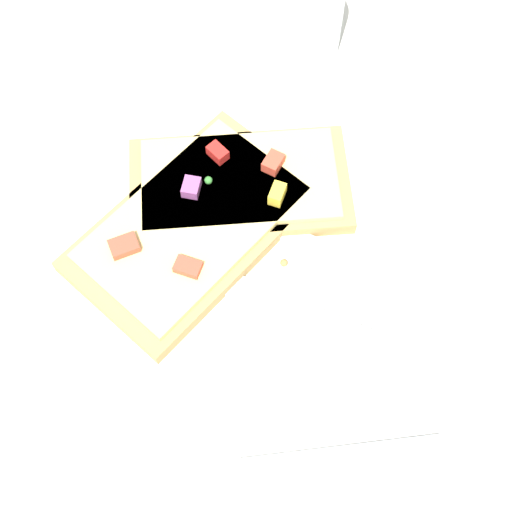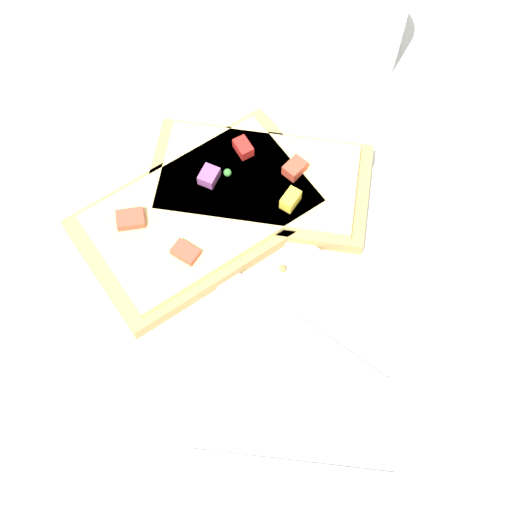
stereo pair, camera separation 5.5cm
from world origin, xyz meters
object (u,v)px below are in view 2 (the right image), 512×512
knife (286,321)px  pizza_slice_main (202,215)px  drinking_glass (362,26)px  pizza_slice_corner (259,183)px  plate (256,265)px  fork (278,226)px

knife → pizza_slice_main: bearing=-15.8°
knife → pizza_slice_main: 0.11m
pizza_slice_main → drinking_glass: bearing=17.6°
drinking_glass → pizza_slice_corner: bearing=65.0°
plate → pizza_slice_corner: pizza_slice_corner is taller
knife → pizza_slice_corner: 0.12m
fork → plate: bearing=96.4°
plate → fork: 0.04m
fork → pizza_slice_main: pizza_slice_main is taller
pizza_slice_corner → drinking_glass: (-0.07, -0.16, 0.02)m
pizza_slice_corner → drinking_glass: 0.17m
drinking_glass → plate: bearing=73.1°
plate → pizza_slice_main: (0.05, -0.03, 0.02)m
knife → pizza_slice_main: pizza_slice_main is taller
drinking_glass → fork: bearing=74.3°
pizza_slice_corner → drinking_glass: drinking_glass is taller
plate → drinking_glass: bearing=-106.9°
pizza_slice_main → pizza_slice_corner: (-0.04, -0.03, 0.00)m
plate → drinking_glass: drinking_glass is taller
plate → pizza_slice_corner: (0.01, -0.07, 0.02)m
pizza_slice_main → drinking_glass: 0.22m
plate → knife: bearing=120.4°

